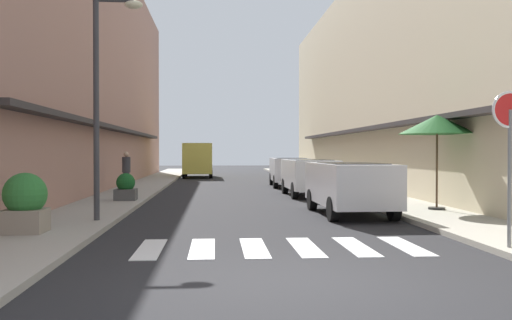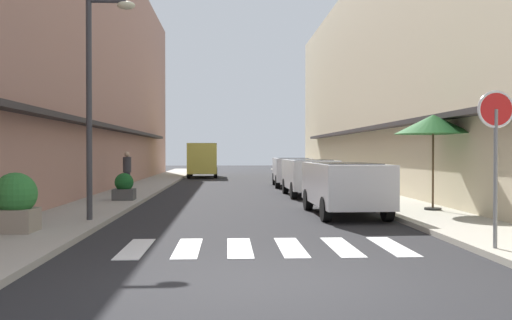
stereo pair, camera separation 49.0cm
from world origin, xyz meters
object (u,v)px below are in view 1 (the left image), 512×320
object	(u,v)px
delivery_van	(198,157)
round_street_sign	(510,128)
cafe_umbrella	(437,125)
pedestrian_walking_near	(126,171)
parked_car_far	(289,169)
planter_corner	(25,202)
street_lamp	(104,82)
planter_midblock	(126,188)
parked_car_mid	(309,173)
parked_car_near	(350,182)

from	to	relation	value
delivery_van	round_street_sign	xyz separation A→B (m)	(6.31, -30.10, 0.79)
cafe_umbrella	pedestrian_walking_near	xyz separation A→B (m)	(-10.01, 7.77, -1.55)
round_street_sign	parked_car_far	bearing A→B (deg)	93.97
planter_corner	pedestrian_walking_near	xyz separation A→B (m)	(0.23, 11.70, 0.26)
pedestrian_walking_near	street_lamp	bearing A→B (deg)	27.44
round_street_sign	planter_midblock	xyz separation A→B (m)	(-8.15, 10.16, -1.65)
planter_corner	pedestrian_walking_near	world-z (taller)	pedestrian_walking_near
street_lamp	pedestrian_walking_near	distance (m)	10.02
parked_car_mid	round_street_sign	world-z (taller)	round_street_sign
parked_car_far	planter_midblock	world-z (taller)	parked_car_far
parked_car_mid	pedestrian_walking_near	bearing A→B (deg)	171.15
parked_car_far	street_lamp	distance (m)	16.22
planter_corner	street_lamp	bearing A→B (deg)	59.26
delivery_van	street_lamp	world-z (taller)	street_lamp
parked_car_far	planter_corner	distance (m)	18.37
cafe_umbrella	pedestrian_walking_near	size ratio (longest dim) A/B	1.63
round_street_sign	street_lamp	xyz separation A→B (m)	(-7.77, 4.47, 1.26)
parked_car_mid	pedestrian_walking_near	distance (m)	7.51
cafe_umbrella	planter_midblock	bearing A→B (deg)	158.05
street_lamp	planter_midblock	xyz separation A→B (m)	(-0.38, 5.69, -2.91)
parked_car_far	delivery_van	bearing A→B (deg)	114.48
parked_car_far	pedestrian_walking_near	bearing A→B (deg)	-145.98
parked_car_near	street_lamp	xyz separation A→B (m)	(-6.44, -1.66, 2.53)
round_street_sign	cafe_umbrella	world-z (taller)	cafe_umbrella
parked_car_mid	cafe_umbrella	size ratio (longest dim) A/B	1.59
parked_car_mid	street_lamp	xyz separation A→B (m)	(-6.44, -8.51, 2.53)
planter_corner	planter_midblock	bearing A→B (deg)	83.89
parked_car_far	round_street_sign	xyz separation A→B (m)	(1.33, -19.15, 1.27)
parked_car_far	planter_midblock	xyz separation A→B (m)	(-6.82, -8.98, -0.37)
cafe_umbrella	round_street_sign	bearing A→B (deg)	-101.25
parked_car_near	round_street_sign	size ratio (longest dim) A/B	1.61
parked_car_near	delivery_van	size ratio (longest dim) A/B	0.80
parked_car_mid	parked_car_far	bearing A→B (deg)	90.00
parked_car_near	round_street_sign	distance (m)	6.40
planter_corner	cafe_umbrella	bearing A→B (deg)	20.98
parked_car_mid	street_lamp	distance (m)	10.97
street_lamp	delivery_van	bearing A→B (deg)	86.75
delivery_van	planter_midblock	bearing A→B (deg)	-95.26
parked_car_mid	round_street_sign	bearing A→B (deg)	-84.16
round_street_sign	street_lamp	distance (m)	9.05
parked_car_mid	delivery_van	world-z (taller)	delivery_van
delivery_van	cafe_umbrella	world-z (taller)	cafe_umbrella
planter_midblock	parked_car_near	bearing A→B (deg)	-30.59
parked_car_near	parked_car_mid	xyz separation A→B (m)	(0.00, 6.85, -0.00)
cafe_umbrella	planter_corner	distance (m)	11.12
parked_car_mid	pedestrian_walking_near	xyz separation A→B (m)	(-7.42, 1.15, 0.07)
delivery_van	planter_corner	size ratio (longest dim) A/B	4.42
parked_car_far	round_street_sign	bearing A→B (deg)	-86.03
parked_car_near	cafe_umbrella	world-z (taller)	cafe_umbrella
parked_car_near	delivery_van	world-z (taller)	delivery_van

